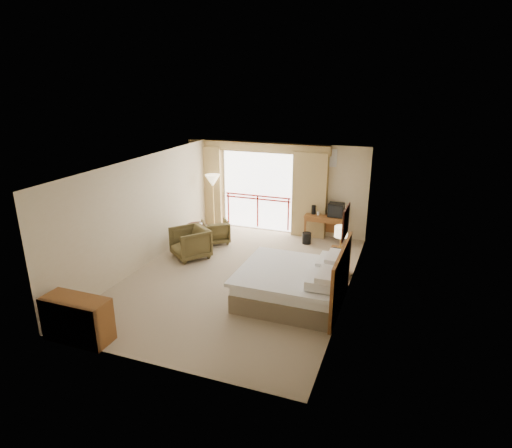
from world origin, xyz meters
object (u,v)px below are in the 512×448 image
at_px(nightstand, 339,262).
at_px(table_lamp, 341,232).
at_px(desk, 325,220).
at_px(armchair_near, 191,257).
at_px(side_table, 197,231).
at_px(bed, 294,284).
at_px(tv, 336,210).
at_px(floor_lamp, 213,183).
at_px(armchair_far, 216,242).
at_px(wastebasket, 307,238).
at_px(dresser, 77,319).

height_order(nightstand, table_lamp, table_lamp).
distance_m(table_lamp, desk, 2.42).
bearing_deg(armchair_near, side_table, 144.35).
bearing_deg(bed, armchair_near, 157.85).
bearing_deg(tv, armchair_near, -122.80).
bearing_deg(bed, nightstand, 66.57).
bearing_deg(table_lamp, floor_lamp, 156.42).
height_order(table_lamp, armchair_near, table_lamp).
xyz_separation_m(nightstand, armchair_far, (-3.66, 0.94, -0.32)).
bearing_deg(wastebasket, tv, 33.51).
xyz_separation_m(wastebasket, armchair_far, (-2.45, -0.82, -0.16)).
relative_size(nightstand, armchair_near, 0.73).
bearing_deg(side_table, floor_lamp, 94.15).
relative_size(nightstand, side_table, 1.07).
height_order(armchair_near, floor_lamp, floor_lamp).
bearing_deg(bed, armchair_far, 140.30).
bearing_deg(bed, floor_lamp, 135.65).
bearing_deg(nightstand, bed, -113.27).
bearing_deg(armchair_far, nightstand, 127.70).
relative_size(tv, dresser, 0.35).
bearing_deg(armchair_near, desk, 77.96).
height_order(bed, floor_lamp, floor_lamp).
bearing_deg(armchair_near, table_lamp, 42.57).
distance_m(nightstand, armchair_near, 3.84).
relative_size(desk, armchair_far, 1.58).
bearing_deg(desk, tv, -10.98).
xyz_separation_m(tv, armchair_near, (-3.32, -2.49, -0.93)).
bearing_deg(side_table, nightstand, -8.22).
bearing_deg(side_table, table_lamp, -7.53).
bearing_deg(desk, dresser, -115.66).
relative_size(bed, table_lamp, 3.89).
distance_m(nightstand, dresser, 5.79).
bearing_deg(armchair_far, side_table, 2.21).
xyz_separation_m(nightstand, side_table, (-4.07, 0.59, 0.09)).
bearing_deg(side_table, bed, -32.13).
relative_size(bed, tv, 4.95).
height_order(nightstand, desk, desk).
bearing_deg(side_table, wastebasket, 22.15).
bearing_deg(table_lamp, tv, 102.88).
bearing_deg(armchair_near, nightstand, 41.82).
bearing_deg(dresser, floor_lamp, 96.10).
xyz_separation_m(nightstand, floor_lamp, (-4.17, 1.87, 1.18)).
height_order(armchair_far, dresser, dresser).
bearing_deg(table_lamp, bed, -112.77).
xyz_separation_m(nightstand, dresser, (-3.90, -4.28, 0.08)).
height_order(nightstand, wastebasket, nightstand).
bearing_deg(table_lamp, side_table, 172.47).
height_order(desk, dresser, dresser).
distance_m(wastebasket, armchair_near, 3.31).
height_order(bed, tv, tv).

